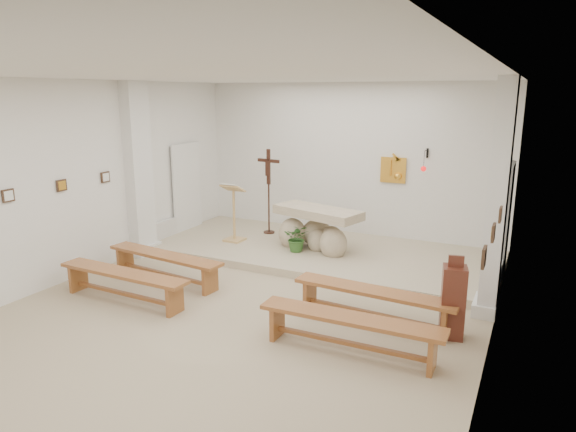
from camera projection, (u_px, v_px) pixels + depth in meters
The scene contains 27 objects.
ground at pixel (229, 321), 7.54m from camera, with size 7.00×10.00×0.00m, color tan.
wall_left at pixel (51, 185), 8.63m from camera, with size 0.02×10.00×3.50m, color white.
wall_right at pixel (494, 235), 5.63m from camera, with size 0.02×10.00×3.50m, color white.
wall_back at pixel (348, 162), 11.48m from camera, with size 7.00×0.02×3.50m, color white.
ceiling at pixel (222, 75), 6.72m from camera, with size 7.00×10.00×0.02m, color silver.
sanctuary_platform at pixel (321, 252), 10.57m from camera, with size 6.98×3.00×0.15m, color #BBA990.
pilaster_left at pixel (139, 170), 10.32m from camera, with size 0.26×0.55×3.50m, color white.
pilaster_right at pixel (498, 200), 7.43m from camera, with size 0.26×0.55×3.50m, color white.
gold_wall_relief at pixel (393, 170), 11.03m from camera, with size 0.55×0.04×0.55m, color gold.
sanctuary_lamp at pixel (424, 166), 10.47m from camera, with size 0.11×0.36×0.44m.
station_frame_left_front at pixel (8, 196), 7.93m from camera, with size 0.03×0.20×0.20m, color #3D281B.
station_frame_left_mid at pixel (62, 185), 8.80m from camera, with size 0.03×0.20×0.20m, color #3D281B.
station_frame_left_rear at pixel (105, 177), 9.67m from camera, with size 0.03×0.20×0.20m, color #3D281B.
station_frame_right_front at pixel (484, 257), 4.95m from camera, with size 0.03×0.20×0.20m, color #3D281B.
station_frame_right_mid at pixel (493, 233), 5.82m from camera, with size 0.03×0.20×0.20m, color #3D281B.
station_frame_right_rear at pixel (500, 214), 6.69m from camera, with size 0.03×0.20×0.20m, color #3D281B.
radiator_left at pixel (163, 233), 11.30m from camera, with size 0.10×0.85×0.52m, color silver.
radiator_right at pixel (496, 282), 8.36m from camera, with size 0.10×0.85×0.52m, color silver.
altar at pixel (316, 232), 10.45m from camera, with size 1.95×1.16×0.94m.
lectern at pixel (234, 212), 10.95m from camera, with size 0.47×0.40×1.28m.
crucifix_stand at pixel (269, 185), 11.47m from camera, with size 0.58×0.25×1.91m.
potted_plant at pixel (297, 238), 10.29m from camera, with size 0.51×0.44×0.57m, color #316227.
donation_pedestal at pixel (453, 302), 6.94m from camera, with size 0.37×0.37×1.17m.
bench_left_front at pixel (165, 261), 9.05m from camera, with size 2.43×0.63×0.51m.
bench_right_front at pixel (374, 298), 7.41m from camera, with size 2.43×0.53×0.51m.
bench_left_second at pixel (123, 279), 8.16m from camera, with size 2.42×0.44×0.51m.
bench_right_second at pixel (350, 326), 6.53m from camera, with size 2.41×0.41×0.51m.
Camera 1 is at (3.85, -5.87, 3.26)m, focal length 32.00 mm.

